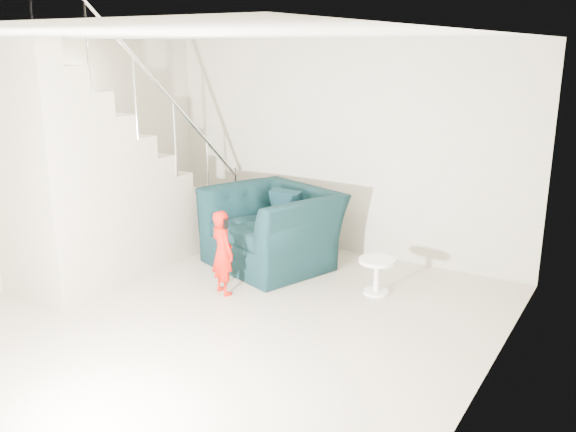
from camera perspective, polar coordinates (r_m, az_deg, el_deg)
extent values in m
plane|color=tan|center=(6.01, -7.32, -10.28)|extent=(5.50, 5.50, 0.00)
plane|color=silver|center=(5.42, -8.34, 16.38)|extent=(5.50, 5.50, 0.00)
plane|color=#AEA28D|center=(7.84, 5.01, 6.28)|extent=(5.00, 0.00, 5.00)
plane|color=#AEA28D|center=(7.38, -23.12, 4.50)|extent=(0.00, 5.50, 5.50)
plane|color=#AEA28D|center=(4.47, 17.97, -1.58)|extent=(0.00, 5.50, 5.50)
imported|color=black|center=(7.44, -1.48, -1.13)|extent=(1.78, 1.66, 0.94)
imported|color=#A00605|center=(6.62, -6.15, -3.41)|extent=(0.40, 0.34, 0.93)
cylinder|color=white|center=(6.67, 8.35, -4.16)|extent=(0.40, 0.40, 0.04)
cylinder|color=white|center=(6.74, 8.28, -5.75)|extent=(0.06, 0.06, 0.36)
cylinder|color=white|center=(6.80, 8.23, -7.03)|extent=(0.28, 0.28, 0.03)
cube|color=#ADA089|center=(8.86, -8.01, -0.80)|extent=(1.00, 0.30, 0.27)
cube|color=#ADA089|center=(8.60, -9.31, -0.42)|extent=(1.00, 0.30, 0.54)
cube|color=#ADA089|center=(8.35, -10.68, -0.01)|extent=(1.00, 0.30, 0.81)
cube|color=#ADA089|center=(8.10, -12.14, 0.43)|extent=(1.00, 0.30, 1.08)
cube|color=#ADA089|center=(7.86, -13.69, 0.89)|extent=(1.00, 0.30, 1.35)
cube|color=#ADA089|center=(7.63, -15.33, 1.37)|extent=(1.00, 0.30, 1.62)
cube|color=#ADA089|center=(7.40, -17.08, 1.89)|extent=(1.00, 0.30, 1.89)
cube|color=#ADA089|center=(7.18, -18.94, 2.43)|extent=(1.00, 0.30, 2.16)
cube|color=#ADA089|center=(6.97, -20.91, 3.01)|extent=(1.00, 0.30, 2.43)
cube|color=#ADA089|center=(6.77, -23.01, 3.62)|extent=(1.00, 0.30, 2.70)
cylinder|color=silver|center=(7.17, -12.47, 12.35)|extent=(0.04, 3.03, 2.73)
cylinder|color=silver|center=(8.58, -4.88, 1.28)|extent=(0.04, 0.04, 1.00)
cube|color=black|center=(7.51, -0.10, 0.98)|extent=(0.41, 0.20, 0.41)
cube|color=black|center=(7.73, -5.80, 0.37)|extent=(0.05, 0.48, 0.54)
cube|color=black|center=(6.43, -5.84, -0.74)|extent=(0.04, 0.05, 0.10)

